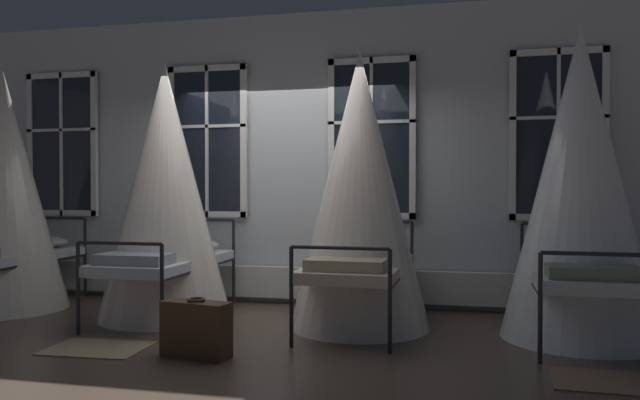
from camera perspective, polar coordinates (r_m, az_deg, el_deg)
name	(u,v)px	position (r m, az deg, el deg)	size (l,w,h in m)	color
ground	(257,323)	(6.13, -5.95, -11.52)	(21.23, 21.23, 0.00)	#4C3D33
back_wall_with_windows	(289,159)	(7.13, -2.91, 3.92)	(11.62, 0.10, 3.39)	silver
window_bank	(287,211)	(7.01, -3.17, -1.07)	(6.93, 0.10, 2.75)	black
cot_first	(4,193)	(7.55, -27.73, 0.61)	(1.35, 1.81, 2.66)	black
cot_second	(165,194)	(6.45, -14.43, 0.60)	(1.35, 1.81, 2.64)	black
cot_third	(359,193)	(5.82, 3.76, 0.70)	(1.35, 1.83, 2.66)	black
cot_fourth	(579,186)	(5.80, 23.33, 1.20)	(1.35, 1.83, 2.78)	black
rug_second	(97,348)	(5.48, -20.33, -13.01)	(0.80, 0.56, 0.01)	#8E7A5B
rug_fourth	(611,382)	(4.76, 25.85, -15.19)	(0.80, 0.56, 0.01)	brown
suitcase_dark	(196,329)	(4.97, -11.62, -11.85)	(0.59, 0.30, 0.47)	#472D1E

